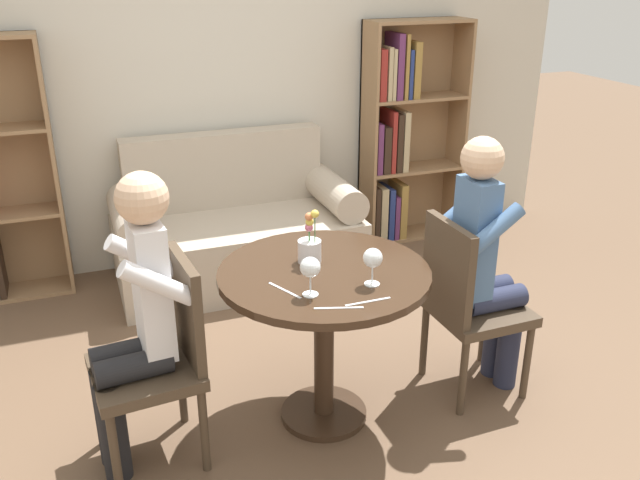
{
  "coord_description": "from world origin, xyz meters",
  "views": [
    {
      "loc": [
        -0.94,
        -2.44,
        1.99
      ],
      "look_at": [
        0.0,
        0.05,
        0.87
      ],
      "focal_mm": 38.0,
      "sensor_mm": 36.0,
      "label": 1
    }
  ],
  "objects_px": {
    "wine_glass_left": "(310,269)",
    "couch": "(236,232)",
    "bookshelf_right": "(400,136)",
    "flower_vase": "(310,246)",
    "wine_glass_right": "(373,259)",
    "person_left": "(136,320)",
    "person_right": "(486,264)",
    "chair_right": "(466,300)",
    "chair_left": "(162,353)"
  },
  "relations": [
    {
      "from": "couch",
      "to": "person_left",
      "type": "bearing_deg",
      "value": -116.01
    },
    {
      "from": "wine_glass_left",
      "to": "flower_vase",
      "type": "xyz_separation_m",
      "value": [
        0.1,
        0.3,
        -0.04
      ]
    },
    {
      "from": "chair_left",
      "to": "person_right",
      "type": "bearing_deg",
      "value": 83.61
    },
    {
      "from": "bookshelf_right",
      "to": "flower_vase",
      "type": "distance_m",
      "value": 2.23
    },
    {
      "from": "couch",
      "to": "bookshelf_right",
      "type": "xyz_separation_m",
      "value": [
        1.32,
        0.26,
        0.47
      ]
    },
    {
      "from": "wine_glass_left",
      "to": "couch",
      "type": "bearing_deg",
      "value": 85.83
    },
    {
      "from": "person_left",
      "to": "chair_right",
      "type": "bearing_deg",
      "value": 84.01
    },
    {
      "from": "person_right",
      "to": "couch",
      "type": "bearing_deg",
      "value": 24.83
    },
    {
      "from": "chair_right",
      "to": "person_left",
      "type": "xyz_separation_m",
      "value": [
        -1.5,
        0.03,
        0.18
      ]
    },
    {
      "from": "wine_glass_left",
      "to": "person_right",
      "type": "bearing_deg",
      "value": 10.01
    },
    {
      "from": "person_left",
      "to": "person_right",
      "type": "distance_m",
      "value": 1.59
    },
    {
      "from": "couch",
      "to": "flower_vase",
      "type": "bearing_deg",
      "value": -91.04
    },
    {
      "from": "person_left",
      "to": "wine_glass_left",
      "type": "height_order",
      "value": "person_left"
    },
    {
      "from": "chair_left",
      "to": "couch",
      "type": "bearing_deg",
      "value": 151.33
    },
    {
      "from": "person_left",
      "to": "flower_vase",
      "type": "bearing_deg",
      "value": 93.16
    },
    {
      "from": "person_right",
      "to": "wine_glass_left",
      "type": "xyz_separation_m",
      "value": [
        -0.93,
        -0.16,
        0.2
      ]
    },
    {
      "from": "chair_right",
      "to": "wine_glass_right",
      "type": "relative_size",
      "value": 5.67
    },
    {
      "from": "bookshelf_right",
      "to": "person_right",
      "type": "relative_size",
      "value": 1.24
    },
    {
      "from": "couch",
      "to": "wine_glass_left",
      "type": "height_order",
      "value": "couch"
    },
    {
      "from": "chair_left",
      "to": "wine_glass_left",
      "type": "xyz_separation_m",
      "value": [
        0.58,
        -0.2,
        0.38
      ]
    },
    {
      "from": "couch",
      "to": "chair_left",
      "type": "height_order",
      "value": "couch"
    },
    {
      "from": "wine_glass_left",
      "to": "flower_vase",
      "type": "bearing_deg",
      "value": 70.61
    },
    {
      "from": "wine_glass_left",
      "to": "bookshelf_right",
      "type": "bearing_deg",
      "value": 55.18
    },
    {
      "from": "person_left",
      "to": "flower_vase",
      "type": "distance_m",
      "value": 0.79
    },
    {
      "from": "wine_glass_right",
      "to": "couch",
      "type": "bearing_deg",
      "value": 94.24
    },
    {
      "from": "person_right",
      "to": "wine_glass_left",
      "type": "relative_size",
      "value": 7.91
    },
    {
      "from": "person_right",
      "to": "wine_glass_right",
      "type": "xyz_separation_m",
      "value": [
        -0.66,
        -0.16,
        0.2
      ]
    },
    {
      "from": "wine_glass_left",
      "to": "chair_right",
      "type": "bearing_deg",
      "value": 10.89
    },
    {
      "from": "bookshelf_right",
      "to": "chair_left",
      "type": "height_order",
      "value": "bookshelf_right"
    },
    {
      "from": "chair_left",
      "to": "wine_glass_left",
      "type": "relative_size",
      "value": 5.56
    },
    {
      "from": "flower_vase",
      "to": "wine_glass_right",
      "type": "bearing_deg",
      "value": -61.41
    },
    {
      "from": "person_left",
      "to": "person_right",
      "type": "xyz_separation_m",
      "value": [
        1.59,
        -0.02,
        -0.01
      ]
    },
    {
      "from": "chair_left",
      "to": "wine_glass_left",
      "type": "height_order",
      "value": "wine_glass_left"
    },
    {
      "from": "flower_vase",
      "to": "person_left",
      "type": "bearing_deg",
      "value": -171.82
    },
    {
      "from": "person_right",
      "to": "wine_glass_left",
      "type": "height_order",
      "value": "person_right"
    },
    {
      "from": "couch",
      "to": "chair_right",
      "type": "distance_m",
      "value": 1.81
    },
    {
      "from": "person_left",
      "to": "flower_vase",
      "type": "xyz_separation_m",
      "value": [
        0.77,
        0.11,
        0.15
      ]
    },
    {
      "from": "bookshelf_right",
      "to": "person_right",
      "type": "xyz_separation_m",
      "value": [
        -0.52,
        -1.92,
        -0.11
      ]
    },
    {
      "from": "person_right",
      "to": "wine_glass_left",
      "type": "distance_m",
      "value": 0.96
    },
    {
      "from": "chair_left",
      "to": "chair_right",
      "type": "xyz_separation_m",
      "value": [
        1.42,
        -0.04,
        0.0
      ]
    },
    {
      "from": "bookshelf_right",
      "to": "wine_glass_right",
      "type": "distance_m",
      "value": 2.4
    },
    {
      "from": "person_right",
      "to": "wine_glass_right",
      "type": "height_order",
      "value": "person_right"
    },
    {
      "from": "bookshelf_right",
      "to": "flower_vase",
      "type": "bearing_deg",
      "value": -126.97
    },
    {
      "from": "chair_left",
      "to": "bookshelf_right",
      "type": "bearing_deg",
      "value": 127.9
    },
    {
      "from": "couch",
      "to": "wine_glass_left",
      "type": "xyz_separation_m",
      "value": [
        -0.13,
        -1.82,
        0.56
      ]
    },
    {
      "from": "wine_glass_right",
      "to": "flower_vase",
      "type": "relative_size",
      "value": 0.64
    },
    {
      "from": "wine_glass_left",
      "to": "wine_glass_right",
      "type": "relative_size",
      "value": 1.02
    },
    {
      "from": "chair_left",
      "to": "wine_glass_right",
      "type": "distance_m",
      "value": 0.94
    },
    {
      "from": "bookshelf_right",
      "to": "person_right",
      "type": "bearing_deg",
      "value": -105.14
    },
    {
      "from": "person_left",
      "to": "wine_glass_left",
      "type": "bearing_deg",
      "value": 69.22
    }
  ]
}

